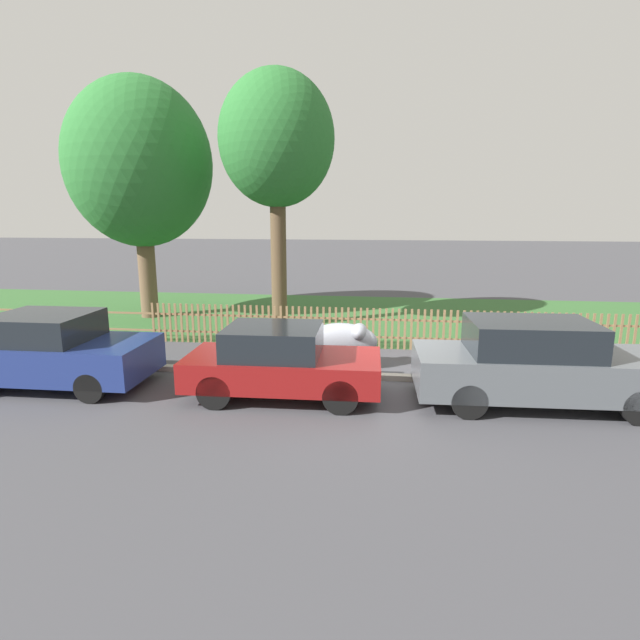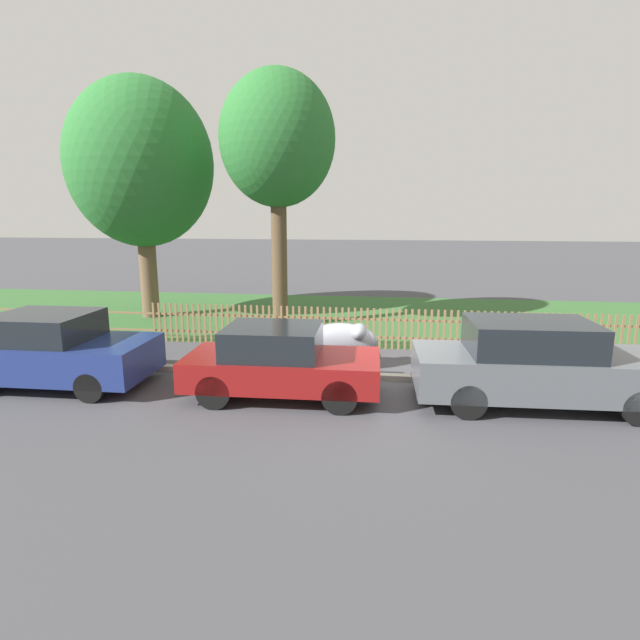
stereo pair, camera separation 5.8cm
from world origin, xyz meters
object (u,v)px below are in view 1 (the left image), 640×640
at_px(parked_car_red_compact, 538,364).
at_px(parked_car_navy_estate, 281,362).
at_px(tree_nearest_kerb, 140,164).
at_px(parked_car_black_saloon, 53,350).
at_px(covered_motorcycle, 344,341).
at_px(tree_behind_motorcycle, 277,142).

bearing_deg(parked_car_red_compact, parked_car_navy_estate, -179.96).
bearing_deg(tree_nearest_kerb, parked_car_black_saloon, -79.22).
height_order(parked_car_navy_estate, parked_car_red_compact, parked_car_red_compact).
bearing_deg(parked_car_black_saloon, parked_car_navy_estate, -1.27).
bearing_deg(parked_car_black_saloon, covered_motorcycle, 18.60).
bearing_deg(parked_car_navy_estate, parked_car_black_saloon, 178.02).
height_order(parked_car_red_compact, tree_behind_motorcycle, tree_behind_motorcycle).
distance_m(tree_nearest_kerb, tree_behind_motorcycle, 4.90).
bearing_deg(parked_car_navy_estate, covered_motorcycle, 61.73).
bearing_deg(tree_behind_motorcycle, parked_car_red_compact, -44.26).
relative_size(parked_car_red_compact, covered_motorcycle, 2.58).
bearing_deg(covered_motorcycle, tree_nearest_kerb, 147.40).
relative_size(parked_car_black_saloon, parked_car_red_compact, 0.85).
xyz_separation_m(parked_car_black_saloon, tree_nearest_kerb, (-1.33, 7.00, 4.34)).
bearing_deg(parked_car_red_compact, tree_nearest_kerb, 145.70).
xyz_separation_m(parked_car_black_saloon, parked_car_navy_estate, (4.78, -0.03, -0.05)).
bearing_deg(tree_nearest_kerb, tree_behind_motorcycle, -10.68).
height_order(parked_car_red_compact, covered_motorcycle, parked_car_red_compact).
bearing_deg(covered_motorcycle, parked_car_red_compact, -25.18).
bearing_deg(covered_motorcycle, parked_car_black_saloon, -158.54).
bearing_deg(covered_motorcycle, parked_car_navy_estate, -114.70).
xyz_separation_m(parked_car_black_saloon, tree_behind_motorcycle, (3.45, 6.10, 4.84)).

